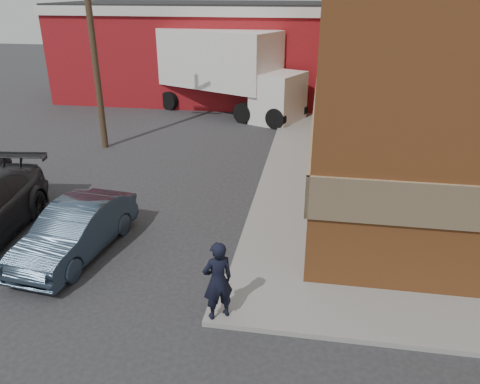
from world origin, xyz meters
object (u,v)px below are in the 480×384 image
at_px(sedan, 76,231).
at_px(man, 218,281).
at_px(utility_pole, 92,33).
at_px(box_truck, 229,67).
at_px(warehouse, 198,50).

bearing_deg(sedan, man, -19.86).
height_order(utility_pole, sedan, utility_pole).
distance_m(utility_pole, sedan, 9.92).
xyz_separation_m(utility_pole, sedan, (3.11, -8.50, -4.07)).
distance_m(sedan, box_truck, 15.30).
height_order(utility_pole, man, utility_pole).
xyz_separation_m(warehouse, box_truck, (2.78, -4.36, -0.28)).
relative_size(warehouse, sedan, 3.97).
relative_size(warehouse, box_truck, 1.77).
xyz_separation_m(warehouse, utility_pole, (-1.50, -11.00, 1.93)).
distance_m(utility_pole, man, 13.36).
relative_size(utility_pole, man, 5.10).
relative_size(warehouse, man, 9.23).
height_order(warehouse, man, warehouse).
xyz_separation_m(man, box_truck, (-3.02, 17.19, 1.53)).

